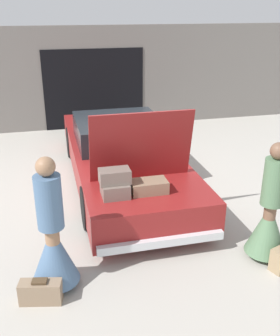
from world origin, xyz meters
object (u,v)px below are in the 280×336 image
at_px(person_right, 269,218).
at_px(suitcase_beside_left_person, 41,292).
at_px(person_left, 53,243).
at_px(car, 122,155).

relative_size(person_right, suitcase_beside_left_person, 3.22).
xyz_separation_m(person_right, suitcase_beside_left_person, (-3.08, -0.21, -0.47)).
xyz_separation_m(person_left, suitcase_beside_left_person, (-0.19, -0.28, -0.48)).
bearing_deg(suitcase_beside_left_person, person_right, 3.88).
bearing_deg(person_left, car, 139.34).
distance_m(person_left, suitcase_beside_left_person, 0.59).
distance_m(car, person_right, 3.33).
relative_size(person_left, suitcase_beside_left_person, 3.30).
distance_m(car, suitcase_beside_left_person, 3.62).
relative_size(person_left, person_right, 1.03).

